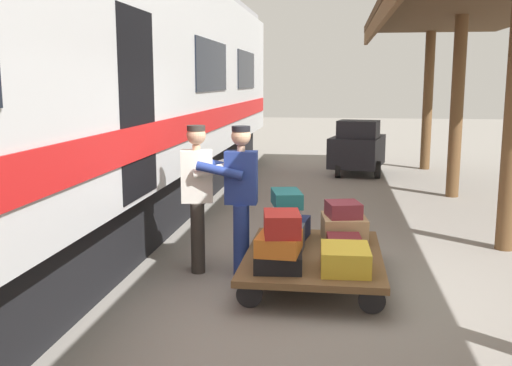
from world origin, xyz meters
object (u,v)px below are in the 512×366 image
at_px(porter_in_overalls, 239,194).
at_px(luggage_cart, 314,257).
at_px(suitcase_maroon_trunk, 344,246).
at_px(suitcase_yellow_case, 345,259).
at_px(suitcase_navy_fabric, 288,229).
at_px(suitcase_tan_vintage, 344,228).
at_px(train_car, 6,94).
at_px(suitcase_teal_softside, 287,198).
at_px(suitcase_red_plastic, 282,224).
at_px(baggage_tug, 357,148).
at_px(porter_by_door, 199,193).
at_px(suitcase_gray_aluminum, 287,212).
at_px(suitcase_burgundy_valise, 343,209).
at_px(suitcase_slate_roller, 284,240).
at_px(suitcase_black_hardshell, 278,260).
at_px(suitcase_orange_carryall, 279,243).

bearing_deg(porter_in_overalls, luggage_cart, 166.13).
distance_m(suitcase_maroon_trunk, suitcase_yellow_case, 0.58).
distance_m(suitcase_navy_fabric, suitcase_tan_vintage, 0.67).
distance_m(train_car, suitcase_teal_softside, 3.35).
bearing_deg(train_car, suitcase_tan_vintage, -168.31).
height_order(suitcase_tan_vintage, suitcase_red_plastic, suitcase_red_plastic).
relative_size(suitcase_yellow_case, suitcase_teal_softside, 1.08).
xyz_separation_m(porter_in_overalls, baggage_tug, (-1.58, -7.60, -0.30)).
distance_m(porter_by_door, baggage_tug, 7.85).
bearing_deg(suitcase_gray_aluminum, suitcase_burgundy_valise, 179.64).
relative_size(train_car, luggage_cart, 10.41).
relative_size(suitcase_burgundy_valise, suitcase_teal_softside, 0.74).
bearing_deg(luggage_cart, suitcase_slate_roller, 0.00).
distance_m(suitcase_yellow_case, suitcase_gray_aluminum, 1.32).
distance_m(train_car, suitcase_navy_fabric, 3.53).
distance_m(suitcase_maroon_trunk, suitcase_slate_roller, 0.67).
bearing_deg(train_car, suitcase_slate_roller, -176.38).
distance_m(suitcase_maroon_trunk, suitcase_navy_fabric, 0.88).
height_order(suitcase_black_hardshell, suitcase_navy_fabric, suitcase_navy_fabric).
bearing_deg(suitcase_black_hardshell, suitcase_maroon_trunk, -139.13).
relative_size(luggage_cart, baggage_tug, 1.11).
bearing_deg(train_car, suitcase_burgundy_valise, -168.77).
xyz_separation_m(suitcase_orange_carryall, suitcase_teal_softside, (0.02, -1.13, 0.23)).
distance_m(luggage_cart, suitcase_burgundy_valise, 0.76).
bearing_deg(suitcase_gray_aluminum, suitcase_teal_softside, 75.17).
xyz_separation_m(luggage_cart, suitcase_black_hardshell, (0.33, 0.58, 0.13)).
bearing_deg(suitcase_slate_roller, suitcase_navy_fabric, -90.00).
relative_size(suitcase_burgundy_valise, suitcase_orange_carryall, 0.74).
bearing_deg(train_car, porter_by_door, -167.88).
xyz_separation_m(suitcase_black_hardshell, suitcase_burgundy_valise, (-0.65, -1.12, 0.29)).
relative_size(suitcase_teal_softside, baggage_tug, 0.29).
bearing_deg(suitcase_navy_fabric, luggage_cart, 120.02).
xyz_separation_m(suitcase_yellow_case, suitcase_tan_vintage, (0.00, -1.15, 0.03)).
bearing_deg(suitcase_teal_softside, luggage_cart, 123.64).
bearing_deg(suitcase_teal_softside, suitcase_maroon_trunk, 142.53).
xyz_separation_m(train_car, suitcase_teal_softside, (-3.04, -0.71, -1.23)).
bearing_deg(baggage_tug, train_car, 62.85).
distance_m(suitcase_burgundy_valise, suitcase_gray_aluminum, 0.66).
distance_m(luggage_cart, suitcase_yellow_case, 0.69).
distance_m(suitcase_teal_softside, baggage_tug, 7.37).
relative_size(luggage_cart, suitcase_yellow_case, 3.56).
distance_m(suitcase_slate_roller, suitcase_black_hardshell, 0.58).
distance_m(suitcase_maroon_trunk, suitcase_black_hardshell, 0.88).
bearing_deg(suitcase_maroon_trunk, suitcase_slate_roller, 0.00).
height_order(suitcase_red_plastic, porter_in_overalls, porter_in_overalls).
bearing_deg(suitcase_navy_fabric, porter_by_door, 18.16).
bearing_deg(porter_in_overalls, suitcase_black_hardshell, 123.74).
height_order(suitcase_slate_roller, porter_by_door, porter_by_door).
bearing_deg(suitcase_navy_fabric, suitcase_orange_carryall, 90.43).
height_order(suitcase_orange_carryall, baggage_tug, baggage_tug).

